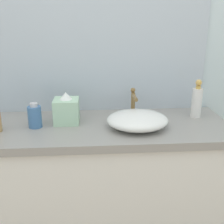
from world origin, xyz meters
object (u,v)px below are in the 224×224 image
object	(u,v)px
perfume_bottle	(35,116)
sink_basin	(137,120)
tissue_box	(66,110)
soap_dispenser	(197,101)

from	to	relation	value
perfume_bottle	sink_basin	bearing A→B (deg)	-4.92
perfume_bottle	tissue_box	size ratio (longest dim) A/B	0.77
soap_dispenser	sink_basin	bearing A→B (deg)	-158.64
soap_dispenser	tissue_box	size ratio (longest dim) A/B	1.28
soap_dispenser	tissue_box	bearing A→B (deg)	-177.07
perfume_bottle	tissue_box	xyz separation A→B (m)	(0.17, 0.06, 0.01)
sink_basin	perfume_bottle	size ratio (longest dim) A/B	2.42
sink_basin	tissue_box	distance (m)	0.40
sink_basin	tissue_box	world-z (taller)	tissue_box
soap_dispenser	perfume_bottle	world-z (taller)	soap_dispenser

